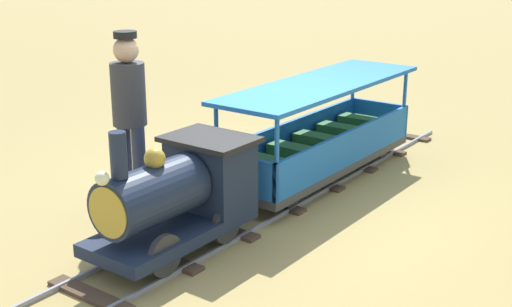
% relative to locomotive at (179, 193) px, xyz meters
% --- Properties ---
extents(ground_plane, '(60.00, 60.00, 0.00)m').
position_rel_locomotive_xyz_m(ground_plane, '(0.00, -1.28, -0.48)').
color(ground_plane, '#A38C51').
extents(track, '(0.75, 6.40, 0.04)m').
position_rel_locomotive_xyz_m(track, '(0.00, -1.21, -0.47)').
color(track, gray).
rests_on(track, ground_plane).
extents(locomotive, '(0.71, 1.44, 1.07)m').
position_rel_locomotive_xyz_m(locomotive, '(0.00, 0.00, 0.00)').
color(locomotive, '#192338').
rests_on(locomotive, ground_plane).
extents(passenger_car, '(0.81, 2.70, 0.97)m').
position_rel_locomotive_xyz_m(passenger_car, '(0.00, -2.11, -0.06)').
color(passenger_car, '#3F3F3F').
rests_on(passenger_car, ground_plane).
extents(conductor_person, '(0.30, 0.30, 1.62)m').
position_rel_locomotive_xyz_m(conductor_person, '(0.92, -0.39, 0.47)').
color(conductor_person, '#282D47').
rests_on(conductor_person, ground_plane).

